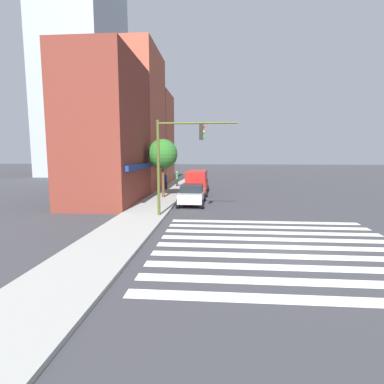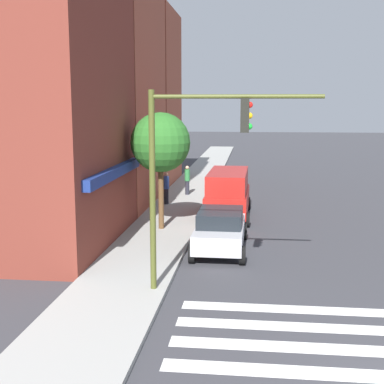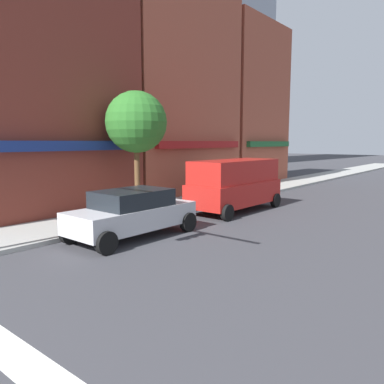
% 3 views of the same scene
% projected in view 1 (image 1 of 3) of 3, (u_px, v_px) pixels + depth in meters
% --- Properties ---
extents(ground_plane, '(200.00, 200.00, 0.00)m').
position_uv_depth(ground_plane, '(281.00, 247.00, 12.93)').
color(ground_plane, '#38383D').
extents(sidewalk_left, '(120.00, 3.00, 0.15)m').
position_uv_depth(sidewalk_left, '(112.00, 241.00, 13.51)').
color(sidewalk_left, '#9E9E99').
rests_on(sidewalk_left, ground_plane).
extents(crosswalk_stripes, '(10.08, 10.80, 0.01)m').
position_uv_depth(crosswalk_stripes, '(281.00, 247.00, 12.92)').
color(crosswalk_stripes, silver).
rests_on(crosswalk_stripes, ground_plane).
extents(storefront_row, '(25.22, 5.30, 14.86)m').
position_uv_depth(storefront_row, '(135.00, 130.00, 31.85)').
color(storefront_row, maroon).
rests_on(storefront_row, ground_plane).
extents(tower_distant, '(18.70, 11.71, 62.05)m').
position_uv_depth(tower_distant, '(82.00, 6.00, 55.29)').
color(tower_distant, '#939EAD').
rests_on(tower_distant, ground_plane).
extents(traffic_signal, '(0.32, 4.92, 6.05)m').
position_uv_depth(traffic_signal, '(177.00, 151.00, 18.35)').
color(traffic_signal, '#474C1E').
rests_on(traffic_signal, ground_plane).
extents(sedan_silver, '(4.42, 2.02, 1.59)m').
position_uv_depth(sedan_silver, '(192.00, 194.00, 23.65)').
color(sedan_silver, '#B7B7BC').
rests_on(sedan_silver, ground_plane).
extents(van_red, '(5.04, 2.22, 2.34)m').
position_uv_depth(van_red, '(197.00, 181.00, 29.73)').
color(van_red, '#B21E19').
rests_on(van_red, ground_plane).
extents(pedestrian_blue_shirt, '(0.32, 0.32, 1.77)m').
position_uv_depth(pedestrian_blue_shirt, '(166.00, 181.00, 32.46)').
color(pedestrian_blue_shirt, '#23232D').
rests_on(pedestrian_blue_shirt, sidewalk_left).
extents(pedestrian_green_top, '(0.32, 0.32, 1.77)m').
position_uv_depth(pedestrian_green_top, '(177.00, 178.00, 35.59)').
color(pedestrian_green_top, '#23232D').
rests_on(pedestrian_green_top, sidewalk_left).
extents(street_tree, '(2.61, 2.61, 5.15)m').
position_uv_depth(street_tree, '(163.00, 154.00, 26.23)').
color(street_tree, brown).
rests_on(street_tree, sidewalk_left).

